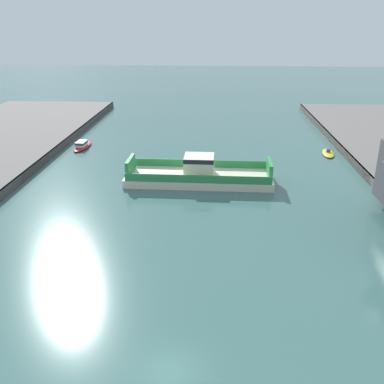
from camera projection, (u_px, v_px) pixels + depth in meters
The scene contains 4 objects.
ground_plane at pixel (170, 371), 28.03m from camera, with size 400.00×400.00×0.00m, color #3D6660.
chain_ferry at pixel (199, 174), 60.32m from camera, with size 20.64×7.22×3.87m.
moored_boat_near_left at pixel (82, 145), 76.58m from camera, with size 2.58×7.04×1.33m.
moored_boat_near_right at pixel (328, 153), 73.08m from camera, with size 2.47×5.55×0.91m.
Camera 1 is at (2.67, -21.49, 21.38)m, focal length 40.12 mm.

